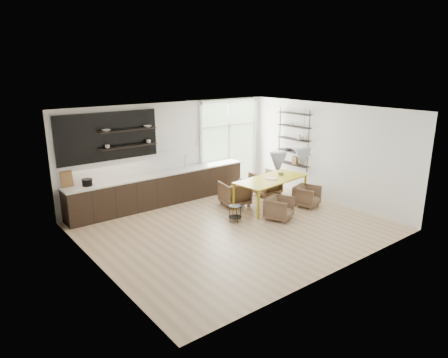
{
  "coord_description": "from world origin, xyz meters",
  "views": [
    {
      "loc": [
        -5.98,
        -7.23,
        3.91
      ],
      "look_at": [
        0.12,
        0.6,
        1.09
      ],
      "focal_mm": 32.0,
      "sensor_mm": 36.0,
      "label": 1
    }
  ],
  "objects_px": {
    "armchair_front_left": "(279,208)",
    "wire_stool": "(235,211)",
    "dining_table": "(271,180)",
    "armchair_front_right": "(307,196)",
    "armchair_back_right": "(265,183)",
    "armchair_back_left": "(235,193)"
  },
  "relations": [
    {
      "from": "armchair_back_right",
      "to": "dining_table",
      "type": "bearing_deg",
      "value": 54.49
    },
    {
      "from": "armchair_back_left",
      "to": "armchair_front_left",
      "type": "height_order",
      "value": "armchair_back_left"
    },
    {
      "from": "armchair_back_left",
      "to": "armchair_back_right",
      "type": "relative_size",
      "value": 0.96
    },
    {
      "from": "armchair_back_right",
      "to": "wire_stool",
      "type": "xyz_separation_m",
      "value": [
        -2.21,
        -1.18,
        -0.09
      ]
    },
    {
      "from": "dining_table",
      "to": "wire_stool",
      "type": "bearing_deg",
      "value": -175.23
    },
    {
      "from": "armchair_back_right",
      "to": "armchair_back_left",
      "type": "bearing_deg",
      "value": 7.19
    },
    {
      "from": "armchair_back_left",
      "to": "armchair_front_right",
      "type": "distance_m",
      "value": 2.08
    },
    {
      "from": "armchair_front_left",
      "to": "wire_stool",
      "type": "height_order",
      "value": "armchair_front_left"
    },
    {
      "from": "dining_table",
      "to": "wire_stool",
      "type": "relative_size",
      "value": 5.39
    },
    {
      "from": "armchair_back_right",
      "to": "armchair_front_left",
      "type": "height_order",
      "value": "armchair_back_right"
    },
    {
      "from": "dining_table",
      "to": "armchair_front_right",
      "type": "height_order",
      "value": "dining_table"
    },
    {
      "from": "dining_table",
      "to": "armchair_back_right",
      "type": "distance_m",
      "value": 1.13
    },
    {
      "from": "dining_table",
      "to": "armchair_front_left",
      "type": "height_order",
      "value": "dining_table"
    },
    {
      "from": "armchair_front_right",
      "to": "wire_stool",
      "type": "bearing_deg",
      "value": 154.47
    },
    {
      "from": "dining_table",
      "to": "armchair_back_right",
      "type": "bearing_deg",
      "value": 47.94
    },
    {
      "from": "armchair_front_left",
      "to": "dining_table",
      "type": "bearing_deg",
      "value": 34.11
    },
    {
      "from": "armchair_back_left",
      "to": "armchair_front_right",
      "type": "height_order",
      "value": "armchair_back_left"
    },
    {
      "from": "dining_table",
      "to": "armchair_front_left",
      "type": "xyz_separation_m",
      "value": [
        -0.57,
        -0.91,
        -0.46
      ]
    },
    {
      "from": "dining_table",
      "to": "armchair_back_right",
      "type": "xyz_separation_m",
      "value": [
        0.62,
        0.86,
        -0.39
      ]
    },
    {
      "from": "armchair_back_left",
      "to": "armchair_front_left",
      "type": "distance_m",
      "value": 1.61
    },
    {
      "from": "armchair_back_left",
      "to": "wire_stool",
      "type": "xyz_separation_m",
      "value": [
        -0.81,
        -1.01,
        -0.08
      ]
    },
    {
      "from": "dining_table",
      "to": "armchair_front_left",
      "type": "distance_m",
      "value": 1.16
    }
  ]
}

